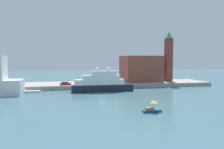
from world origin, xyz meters
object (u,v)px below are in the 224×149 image
at_px(small_motorboat, 152,107).
at_px(mooring_bollard, 112,84).
at_px(work_barge, 31,92).
at_px(parked_car, 65,84).
at_px(bell_tower, 169,55).
at_px(person_figure, 79,83).
at_px(large_yacht, 102,83).
at_px(harbor_building, 140,69).

height_order(small_motorboat, mooring_bollard, small_motorboat).
relative_size(work_barge, parked_car, 1.42).
bearing_deg(bell_tower, parked_car, -172.94).
relative_size(person_figure, mooring_bollard, 2.77).
bearing_deg(mooring_bollard, work_barge, -169.20).
distance_m(small_motorboat, work_barge, 49.12).
bearing_deg(small_motorboat, work_barge, 130.04).
relative_size(large_yacht, work_barge, 3.71).
distance_m(harbor_building, bell_tower, 15.34).
height_order(work_barge, bell_tower, bell_tower).
bearing_deg(work_barge, person_figure, 25.86).
xyz_separation_m(small_motorboat, work_barge, (-31.60, 37.61, -0.71)).
relative_size(small_motorboat, mooring_bollard, 6.46).
height_order(large_yacht, small_motorboat, large_yacht).
xyz_separation_m(large_yacht, person_figure, (-7.98, 11.08, -0.64)).
height_order(large_yacht, person_figure, large_yacht).
relative_size(small_motorboat, person_figure, 2.33).
bearing_deg(mooring_bollard, large_yacht, -125.61).
bearing_deg(person_figure, mooring_bollard, -10.50).
relative_size(work_barge, bell_tower, 0.26).
xyz_separation_m(small_motorboat, bell_tower, (30.69, 51.70, 13.60)).
relative_size(small_motorboat, bell_tower, 0.18).
bearing_deg(bell_tower, small_motorboat, -120.69).
height_order(small_motorboat, work_barge, small_motorboat).
distance_m(bell_tower, person_figure, 46.27).
xyz_separation_m(harbor_building, bell_tower, (13.30, -3.54, 6.77)).
bearing_deg(parked_car, work_barge, -147.35).
bearing_deg(bell_tower, harbor_building, 165.10).
bearing_deg(large_yacht, person_figure, 125.78).
bearing_deg(large_yacht, work_barge, 174.80).
bearing_deg(mooring_bollard, bell_tower, 14.78).
bearing_deg(person_figure, parked_car, -171.87).
height_order(harbor_building, parked_car, harbor_building).
distance_m(work_barge, person_figure, 20.09).
xyz_separation_m(small_motorboat, parked_car, (-19.25, 45.52, 1.17)).
bearing_deg(small_motorboat, large_yacht, 99.09).
xyz_separation_m(small_motorboat, harbor_building, (17.39, 55.24, 6.84)).
bearing_deg(person_figure, small_motorboat, -73.61).
bearing_deg(large_yacht, harbor_building, 40.97).
height_order(large_yacht, mooring_bollard, large_yacht).
xyz_separation_m(large_yacht, bell_tower, (36.33, 16.46, 11.55)).
distance_m(large_yacht, harbor_building, 30.87).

